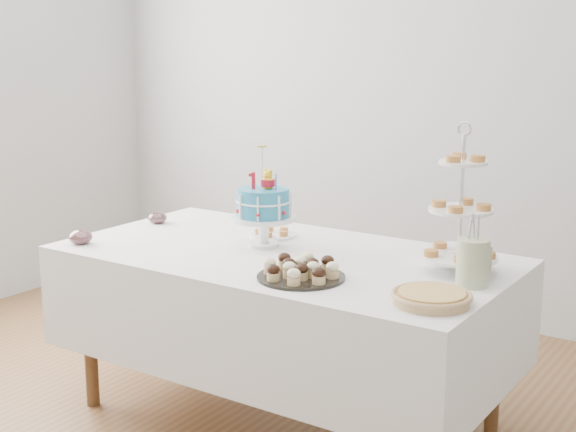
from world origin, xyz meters
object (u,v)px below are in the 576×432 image
Objects in this scene: utensil_pitcher at (473,261)px; pastry_plate at (273,233)px; cupcake_tray at (301,269)px; table at (284,304)px; birthday_cake at (264,220)px; tiered_stand at (461,211)px; pie at (432,297)px; plate_stack at (451,256)px; jam_bowl_b at (158,218)px; jam_bowl_a at (81,237)px.

pastry_plate is at bearing 143.17° from utensil_pitcher.
cupcake_tray is 1.57× the size of pastry_plate.
table is 4.35× the size of birthday_cake.
tiered_stand is 2.19× the size of utensil_pitcher.
tiered_stand is (0.46, 0.41, 0.21)m from cupcake_tray.
pastry_plate is (-0.94, 0.09, -0.23)m from tiered_stand.
pie is at bearing -122.42° from utensil_pitcher.
tiered_stand is 0.24m from plate_stack.
jam_bowl_b is 1.69m from utensil_pitcher.
pie is 0.48× the size of tiered_stand.
birthday_cake is 1.31× the size of cupcake_tray.
jam_bowl_a is (-0.84, -0.37, 0.26)m from table.
pie is 1.30× the size of pastry_plate.
pie is 1.48× the size of plate_stack.
birthday_cake is at bearing 30.69° from jam_bowl_a.
table is 0.89m from pie.
utensil_pitcher is at bearing -26.85° from birthday_cake.
birthday_cake is 0.82m from plate_stack.
table is 18.27× the size of jam_bowl_a.
utensil_pitcher reaches higher than jam_bowl_b.
utensil_pitcher is (1.68, 0.37, 0.07)m from jam_bowl_a.
utensil_pitcher is at bearing -11.87° from pastry_plate.
pie is 1.65m from jam_bowl_a.
pastry_plate is at bearing -179.81° from plate_stack.
pie is (0.54, -0.00, -0.01)m from cupcake_tray.
cupcake_tray is 1.78× the size of plate_stack.
plate_stack is at bearing 3.77° from jam_bowl_b.
birthday_cake reaches higher than cupcake_tray.
utensil_pitcher reaches higher than cupcake_tray.
table is 0.38m from birthday_cake.
table is at bearing -46.31° from pastry_plate.
birthday_cake is 1.64× the size of utensil_pitcher.
birthday_cake reaches higher than utensil_pitcher.
birthday_cake is 4.69× the size of jam_bowl_b.
jam_bowl_b is (-0.70, 0.08, -0.09)m from birthday_cake.
birthday_cake reaches higher than pastry_plate.
jam_bowl_a is 0.39× the size of utensil_pitcher.
cupcake_tray reaches higher than jam_bowl_a.
birthday_cake reaches higher than plate_stack.
tiered_stand is 1.59m from jam_bowl_b.
jam_bowl_a is at bearing -176.78° from pie.
utensil_pitcher is at bearing -51.17° from tiered_stand.
jam_bowl_b is at bearing 171.58° from table.
tiered_stand is at bearing 10.43° from table.
table is 0.39m from pastry_plate.
jam_bowl_b reaches higher than pastry_plate.
cupcake_tray is at bearing -46.12° from pastry_plate.
pastry_plate is 2.29× the size of jam_bowl_b.
jam_bowl_a is at bearing -90.00° from jam_bowl_b.
tiered_stand reaches higher than jam_bowl_b.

